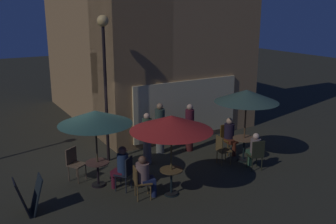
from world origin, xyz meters
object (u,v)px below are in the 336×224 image
(street_lamp_near_corner, at_px, (104,59))
(cafe_chair_4, at_px, (257,153))
(menu_sandwich_board, at_px, (29,196))
(patron_seated_2, at_px, (254,148))
(cafe_table_0, at_px, (98,169))
(cafe_chair_5, at_px, (227,136))
(cafe_chair_2, at_px, (139,180))
(cafe_chair_0, at_px, (74,161))
(patron_standing_4, at_px, (190,127))
(cafe_chair_1, at_px, (126,171))
(cafe_chair_3, at_px, (222,148))
(patron_seated_3, at_px, (230,134))
(patron_seated_1, at_px, (145,174))
(patron_standing_6, at_px, (147,138))
(patio_umbrella_1, at_px, (171,123))
(patron_seated_0, at_px, (121,165))
(cafe_table_2, at_px, (244,144))
(patio_umbrella_0, at_px, (95,118))
(cafe_table_1, at_px, (171,178))
(patron_standing_5, at_px, (160,128))
(patio_umbrella_2, at_px, (247,96))

(street_lamp_near_corner, distance_m, cafe_chair_4, 5.52)
(menu_sandwich_board, height_order, patron_seated_2, patron_seated_2)
(cafe_table_0, xyz_separation_m, cafe_chair_5, (4.79, 0.22, 0.10))
(cafe_chair_2, bearing_deg, cafe_chair_0, 134.40)
(cafe_chair_2, distance_m, patron_standing_4, 3.87)
(cafe_table_0, bearing_deg, patron_seated_2, -15.84)
(cafe_chair_1, distance_m, cafe_chair_3, 3.40)
(patron_seated_3, bearing_deg, patron_seated_1, -70.50)
(patron_standing_6, bearing_deg, patio_umbrella_1, -113.84)
(cafe_chair_2, bearing_deg, patron_seated_2, 14.71)
(patio_umbrella_1, distance_m, patron_seated_3, 3.87)
(patron_seated_2, bearing_deg, cafe_table_0, 87.93)
(cafe_chair_1, distance_m, patron_seated_0, 0.20)
(street_lamp_near_corner, bearing_deg, cafe_chair_5, -19.73)
(menu_sandwich_board, distance_m, patron_seated_0, 2.48)
(cafe_table_2, height_order, cafe_chair_5, cafe_chair_5)
(cafe_table_2, relative_size, patron_seated_1, 0.66)
(patio_umbrella_0, height_order, cafe_chair_5, patio_umbrella_0)
(patron_seated_0, bearing_deg, patio_umbrella_0, 0.00)
(street_lamp_near_corner, distance_m, cafe_table_1, 4.28)
(cafe_table_2, relative_size, cafe_chair_0, 0.82)
(patron_standing_5, bearing_deg, cafe_chair_3, -89.53)
(cafe_chair_1, relative_size, patron_standing_6, 0.58)
(street_lamp_near_corner, relative_size, patio_umbrella_2, 1.96)
(cafe_chair_2, bearing_deg, patron_standing_4, 51.90)
(cafe_chair_4, relative_size, patron_standing_6, 0.58)
(cafe_table_1, distance_m, patron_standing_5, 3.18)
(patio_umbrella_2, bearing_deg, cafe_chair_2, -171.29)
(patio_umbrella_2, height_order, patron_seated_1, patio_umbrella_2)
(patio_umbrella_2, xyz_separation_m, cafe_chair_1, (-4.23, -0.03, -1.60))
(cafe_chair_4, xyz_separation_m, patron_standing_6, (-2.64, 2.20, 0.28))
(cafe_table_1, bearing_deg, patron_seated_2, 3.68)
(patron_seated_1, height_order, patron_standing_6, patron_standing_6)
(patron_seated_2, height_order, patron_standing_4, patron_standing_4)
(patio_umbrella_2, xyz_separation_m, patron_standing_6, (-2.84, 1.39, -1.32))
(patio_umbrella_1, xyz_separation_m, patron_standing_5, (1.26, 2.89, -1.12))
(cafe_chair_1, distance_m, patron_seated_2, 4.12)
(patron_standing_4, xyz_separation_m, patron_standing_6, (-1.81, -0.29, -0.00))
(menu_sandwich_board, relative_size, patron_seated_2, 0.78)
(cafe_chair_2, relative_size, patron_standing_6, 0.51)
(patron_standing_6, bearing_deg, cafe_chair_1, -147.15)
(menu_sandwich_board, bearing_deg, cafe_chair_2, -10.69)
(patio_umbrella_2, bearing_deg, cafe_chair_4, -103.77)
(menu_sandwich_board, bearing_deg, patron_seated_1, -10.76)
(street_lamp_near_corner, distance_m, cafe_table_2, 5.26)
(patio_umbrella_0, xyz_separation_m, patron_standing_5, (2.77, 1.37, -1.11))
(cafe_chair_1, xyz_separation_m, patron_standing_6, (1.38, 1.42, 0.28))
(patio_umbrella_1, distance_m, patron_standing_6, 2.57)
(menu_sandwich_board, relative_size, cafe_chair_1, 0.95)
(street_lamp_near_corner, relative_size, cafe_chair_4, 4.78)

